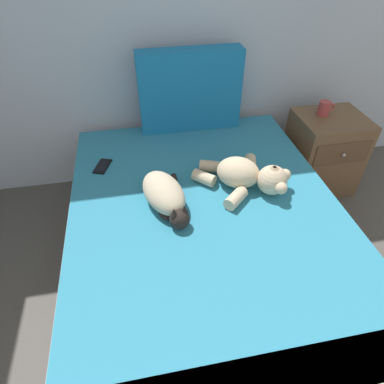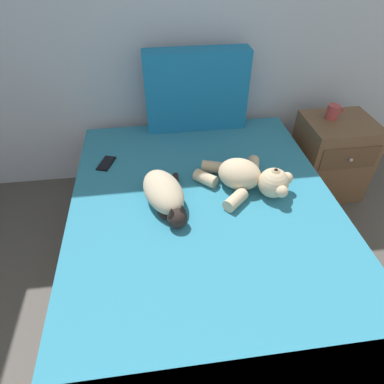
% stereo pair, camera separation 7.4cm
% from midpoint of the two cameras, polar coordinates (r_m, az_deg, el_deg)
% --- Properties ---
extents(wall_back, '(3.91, 0.06, 2.46)m').
position_cam_midpoint_polar(wall_back, '(2.37, 1.57, 29.70)').
color(wall_back, silver).
rests_on(wall_back, ground_plane).
extents(bed, '(1.48, 2.05, 0.49)m').
position_cam_midpoint_polar(bed, '(1.86, 1.65, -9.85)').
color(bed, brown).
rests_on(bed, ground_plane).
extents(patterned_cushion, '(0.68, 0.14, 0.54)m').
position_cam_midpoint_polar(patterned_cushion, '(2.30, -1.34, 17.12)').
color(patterned_cushion, '#1972AD').
rests_on(patterned_cushion, bed).
extents(cat, '(0.28, 0.44, 0.15)m').
position_cam_midpoint_polar(cat, '(1.70, -5.92, -0.56)').
color(cat, '#C6B293').
rests_on(cat, bed).
extents(teddy_bear, '(0.53, 0.43, 0.18)m').
position_cam_midpoint_polar(teddy_bear, '(1.83, 8.44, 2.83)').
color(teddy_bear, beige).
rests_on(teddy_bear, bed).
extents(cell_phone, '(0.12, 0.16, 0.01)m').
position_cam_midpoint_polar(cell_phone, '(2.08, -16.25, 4.31)').
color(cell_phone, black).
rests_on(cell_phone, bed).
extents(nightstand, '(0.47, 0.44, 0.59)m').
position_cam_midpoint_polar(nightstand, '(2.66, 21.00, 6.35)').
color(nightstand, brown).
rests_on(nightstand, ground_plane).
extents(mug, '(0.12, 0.08, 0.09)m').
position_cam_midpoint_polar(mug, '(2.51, 21.17, 13.39)').
color(mug, '#B23F3F').
rests_on(mug, nightstand).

